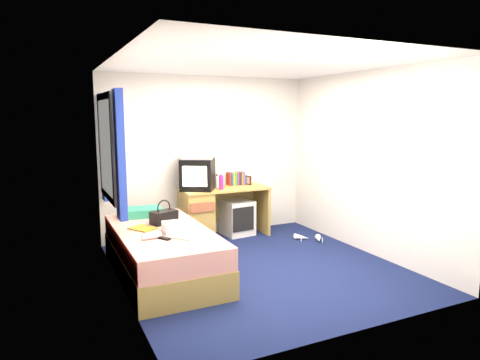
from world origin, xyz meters
name	(u,v)px	position (x,y,z in m)	size (l,w,h in m)	color
ground	(259,268)	(0.00, 0.00, 0.00)	(3.40, 3.40, 0.00)	#0C1438
room_shell	(260,148)	(0.00, 0.00, 1.45)	(3.40, 3.40, 3.40)	white
bed	(163,253)	(-1.10, 0.28, 0.27)	(1.01, 2.00, 0.54)	#AC9047
pillow	(141,212)	(-1.18, 1.02, 0.60)	(0.51, 0.32, 0.11)	teal
desk	(207,212)	(-0.12, 1.44, 0.41)	(1.30, 0.55, 0.75)	#AC9047
storage_cube	(237,217)	(0.39, 1.46, 0.27)	(0.43, 0.43, 0.53)	silver
crt_tv	(198,174)	(-0.25, 1.44, 0.98)	(0.61, 0.60, 0.45)	black
vcr	(197,156)	(-0.25, 1.44, 1.24)	(0.44, 0.32, 0.08)	silver
book_row	(236,178)	(0.43, 1.60, 0.85)	(0.27, 0.13, 0.20)	maroon
picture_frame	(248,180)	(0.61, 1.53, 0.82)	(0.02, 0.12, 0.14)	black
pink_water_bottle	(221,183)	(0.07, 1.31, 0.85)	(0.06, 0.06, 0.20)	#EB218D
aerosol_can	(217,182)	(0.08, 1.52, 0.84)	(0.05, 0.05, 0.18)	silver
handbag	(164,217)	(-1.01, 0.54, 0.62)	(0.35, 0.27, 0.29)	black
towel	(178,227)	(-0.96, 0.12, 0.59)	(0.32, 0.27, 0.11)	silver
magazine	(143,228)	(-1.29, 0.40, 0.55)	(0.21, 0.28, 0.01)	yellow
water_bottle	(151,236)	(-1.30, -0.04, 0.58)	(0.07, 0.07, 0.20)	silver
colour_swatch_fan	(181,238)	(-1.02, -0.17, 0.55)	(0.22, 0.06, 0.01)	yellow
remote_control	(164,238)	(-1.19, -0.10, 0.55)	(0.05, 0.16, 0.02)	black
window_assembly	(110,150)	(-1.55, 0.90, 1.42)	(0.11, 1.42, 1.40)	silver
white_heels	(310,238)	(1.20, 0.68, 0.04)	(0.37, 0.41, 0.09)	white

